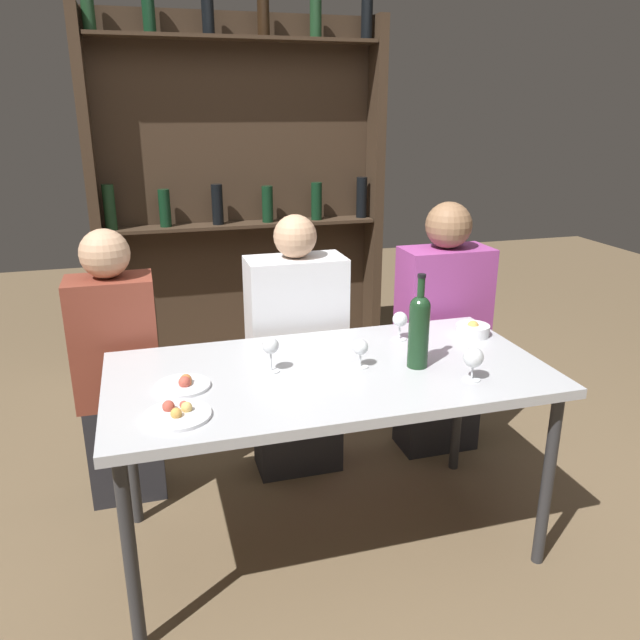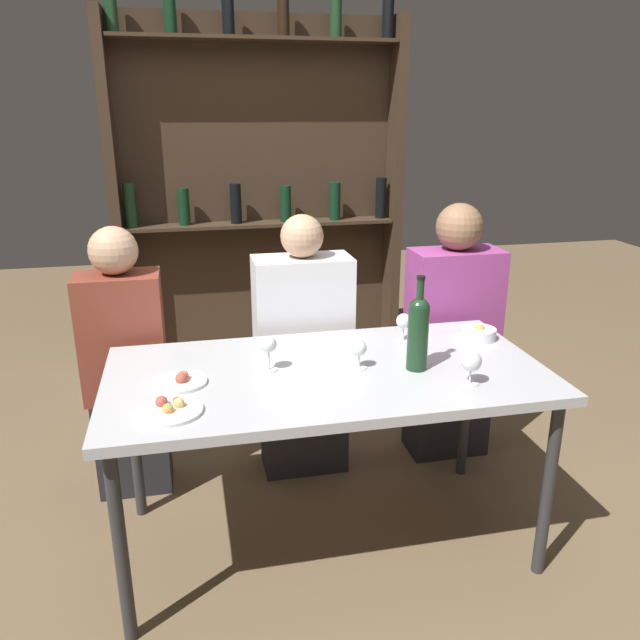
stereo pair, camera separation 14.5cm
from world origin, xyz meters
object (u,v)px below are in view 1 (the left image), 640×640
wine_glass_1 (473,358)px  seated_person_left (118,376)px  food_plate_0 (183,385)px  wine_bottle (419,328)px  wine_glass_3 (271,347)px  seated_person_center (297,357)px  wine_glass_2 (361,349)px  snack_bowl (473,330)px  wine_glass_0 (400,321)px  seated_person_right (441,338)px  food_plate_1 (177,414)px

wine_glass_1 → seated_person_left: (-1.20, 0.78, -0.25)m
food_plate_0 → seated_person_left: size_ratio=0.16×
wine_bottle → wine_glass_1: size_ratio=2.92×
wine_glass_3 → wine_bottle: bearing=-10.9°
food_plate_0 → seated_person_center: seated_person_center is taller
wine_glass_1 → wine_glass_2: 0.40m
snack_bowl → seated_person_center: 0.79m
seated_person_center → wine_glass_1: bearing=-61.2°
wine_bottle → seated_person_center: 0.76m
wine_glass_1 → seated_person_center: (-0.43, 0.78, -0.25)m
food_plate_0 → seated_person_left: seated_person_left is taller
wine_glass_0 → seated_person_right: size_ratio=0.10×
wine_glass_3 → food_plate_0: bearing=-170.7°
wine_glass_0 → seated_person_center: (-0.35, 0.35, -0.25)m
snack_bowl → seated_person_right: seated_person_right is taller
food_plate_0 → seated_person_center: size_ratio=0.15×
seated_person_right → wine_glass_1: bearing=-110.1°
wine_bottle → wine_glass_3: 0.53m
wine_glass_2 → food_plate_1: wine_glass_2 is taller
food_plate_1 → seated_person_right: seated_person_right is taller
seated_person_right → wine_glass_2: bearing=-137.4°
wine_glass_0 → food_plate_1: size_ratio=0.57×
wine_glass_2 → wine_glass_3: wine_glass_3 is taller
wine_bottle → wine_glass_1: wine_bottle is taller
seated_person_right → food_plate_1: bearing=-148.8°
wine_glass_2 → seated_person_center: 0.63m
wine_bottle → food_plate_0: 0.85m
wine_glass_3 → snack_bowl: size_ratio=0.94×
food_plate_1 → snack_bowl: size_ratio=1.50×
wine_glass_0 → wine_glass_2: size_ratio=1.11×
seated_person_left → seated_person_center: size_ratio=0.98×
wine_glass_3 → seated_person_right: (0.94, 0.52, -0.25)m
wine_bottle → wine_glass_1: bearing=-51.0°
food_plate_1 → wine_glass_1: bearing=-0.3°
wine_glass_1 → seated_person_right: bearing=69.9°
wine_glass_2 → food_plate_0: 0.64m
wine_bottle → wine_glass_0: size_ratio=2.94×
wine_glass_3 → seated_person_right: size_ratio=0.11×
wine_bottle → wine_glass_0: wine_bottle is taller
food_plate_0 → seated_person_left: (-0.24, 0.57, -0.18)m
food_plate_0 → food_plate_1: (-0.03, -0.21, -0.00)m
seated_person_center → wine_bottle: bearing=-64.2°
snack_bowl → wine_glass_2: bearing=-161.7°
food_plate_0 → snack_bowl: bearing=8.9°
wine_bottle → food_plate_0: bearing=176.6°
wine_glass_0 → wine_glass_2: bearing=-138.0°
wine_glass_3 → food_plate_0: size_ratio=0.70×
seated_person_left → seated_person_right: (1.49, -0.00, 0.02)m
wine_glass_0 → wine_glass_3: wine_glass_3 is taller
wine_glass_3 → seated_person_right: seated_person_right is taller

